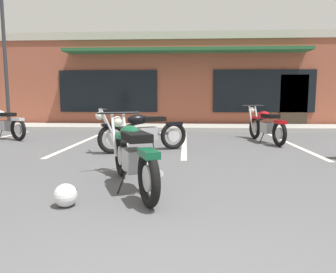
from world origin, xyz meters
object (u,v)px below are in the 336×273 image
(motorcycle_black_cruiser, at_px, (266,125))
(motorcycle_foreground_classic, at_px, (132,154))
(helmet_on_pavement, at_px, (66,195))
(motorcycle_silver_naked, at_px, (143,131))
(motorcycle_blue_standard, at_px, (2,123))
(parking_lot_lamp_post, at_px, (2,37))

(motorcycle_black_cruiser, bearing_deg, motorcycle_foreground_classic, -122.44)
(helmet_on_pavement, bearing_deg, motorcycle_foreground_classic, 49.64)
(motorcycle_black_cruiser, height_order, motorcycle_silver_naked, same)
(motorcycle_silver_naked, xyz_separation_m, motorcycle_blue_standard, (-4.34, 1.86, 0.00))
(motorcycle_foreground_classic, bearing_deg, parking_lot_lamp_post, 129.92)
(motorcycle_silver_naked, xyz_separation_m, helmet_on_pavement, (-0.38, -3.58, -0.33))
(motorcycle_silver_naked, bearing_deg, helmet_on_pavement, -96.01)
(parking_lot_lamp_post, bearing_deg, motorcycle_silver_naked, -35.56)
(helmet_on_pavement, bearing_deg, motorcycle_blue_standard, 126.05)
(helmet_on_pavement, relative_size, parking_lot_lamp_post, 0.05)
(motorcycle_blue_standard, bearing_deg, helmet_on_pavement, -53.95)
(motorcycle_foreground_classic, relative_size, helmet_on_pavement, 7.64)
(motorcycle_foreground_classic, relative_size, motorcycle_blue_standard, 1.03)
(motorcycle_blue_standard, xyz_separation_m, helmet_on_pavement, (3.97, -5.45, -0.33))
(motorcycle_black_cruiser, distance_m, motorcycle_silver_naked, 3.50)
(motorcycle_black_cruiser, height_order, parking_lot_lamp_post, parking_lot_lamp_post)
(motorcycle_silver_naked, relative_size, parking_lot_lamp_post, 0.39)
(motorcycle_black_cruiser, bearing_deg, motorcycle_silver_naked, -152.18)
(motorcycle_silver_naked, xyz_separation_m, parking_lot_lamp_post, (-5.33, 3.81, 2.78))
(motorcycle_foreground_classic, height_order, motorcycle_blue_standard, same)
(motorcycle_foreground_classic, distance_m, motorcycle_silver_naked, 2.86)
(motorcycle_foreground_classic, height_order, parking_lot_lamp_post, parking_lot_lamp_post)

